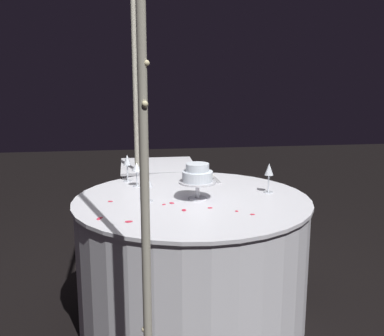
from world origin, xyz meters
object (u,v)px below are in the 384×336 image
(wine_glass_2, at_px, (148,183))
(wine_glass_3, at_px, (137,168))
(wine_glass_0, at_px, (269,171))
(wine_glass_1, at_px, (127,162))
(decorative_arch, at_px, (137,61))
(main_table, at_px, (192,260))
(cake_knife, at_px, (214,177))
(tiered_cake, at_px, (197,176))
(side_table, at_px, (159,209))

(wine_glass_2, height_order, wine_glass_3, wine_glass_3)
(wine_glass_0, xyz_separation_m, wine_glass_1, (0.40, 0.86, -0.00))
(decorative_arch, bearing_deg, wine_glass_3, 2.01)
(main_table, distance_m, cake_knife, 0.67)
(wine_glass_1, bearing_deg, main_table, -141.93)
(tiered_cake, bearing_deg, wine_glass_0, -79.38)
(decorative_arch, xyz_separation_m, wine_glass_3, (0.33, 0.01, -0.67))
(side_table, height_order, cake_knife, cake_knife)
(wine_glass_1, bearing_deg, cake_knife, -88.53)
(decorative_arch, relative_size, wine_glass_1, 13.70)
(decorative_arch, distance_m, main_table, 1.22)
(main_table, relative_size, cake_knife, 4.73)
(side_table, height_order, wine_glass_0, wine_glass_0)
(decorative_arch, xyz_separation_m, main_table, (0.00, -0.30, -1.18))
(side_table, xyz_separation_m, wine_glass_2, (-1.13, 0.13, 0.51))
(decorative_arch, xyz_separation_m, wine_glass_1, (0.48, 0.07, -0.66))
(tiered_cake, height_order, cake_knife, tiered_cake)
(wine_glass_0, bearing_deg, wine_glass_1, 64.84)
(main_table, xyz_separation_m, cake_knife, (0.49, -0.22, 0.39))
(decorative_arch, xyz_separation_m, tiered_cake, (-0.01, -0.33, -0.65))
(wine_glass_0, relative_size, wine_glass_1, 1.01)
(main_table, relative_size, tiered_cake, 6.36)
(main_table, relative_size, side_table, 1.86)
(tiered_cake, bearing_deg, wine_glass_3, 45.15)
(main_table, bearing_deg, wine_glass_1, 38.07)
(tiered_cake, height_order, wine_glass_2, tiered_cake)
(wine_glass_3, relative_size, cake_knife, 0.52)
(wine_glass_0, bearing_deg, main_table, 98.73)
(tiered_cake, height_order, wine_glass_0, tiered_cake)
(wine_glass_1, bearing_deg, wine_glass_3, -157.72)
(wine_glass_1, distance_m, wine_glass_3, 0.16)
(tiered_cake, xyz_separation_m, cake_knife, (0.50, -0.19, -0.14))
(tiered_cake, relative_size, cake_knife, 0.74)
(side_table, distance_m, wine_glass_2, 1.25)
(wine_glass_0, relative_size, wine_glass_3, 1.19)
(decorative_arch, relative_size, tiered_cake, 11.34)
(decorative_arch, distance_m, wine_glass_0, 1.03)
(wine_glass_1, bearing_deg, side_table, -20.81)
(wine_glass_3, height_order, cake_knife, wine_glass_3)
(cake_knife, bearing_deg, wine_glass_1, 91.47)
(tiered_cake, xyz_separation_m, wine_glass_1, (0.49, 0.41, -0.01))
(wine_glass_2, bearing_deg, tiered_cake, -88.55)
(tiered_cake, bearing_deg, side_table, 8.21)
(wine_glass_1, xyz_separation_m, wine_glass_2, (-0.50, -0.12, -0.02))
(side_table, xyz_separation_m, wine_glass_3, (-0.78, 0.18, 0.52))
(decorative_arch, height_order, cake_knife, decorative_arch)
(wine_glass_0, height_order, cake_knife, wine_glass_0)
(wine_glass_3, bearing_deg, wine_glass_1, 22.28)
(wine_glass_2, bearing_deg, main_table, -86.01)
(wine_glass_1, relative_size, cake_knife, 0.62)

